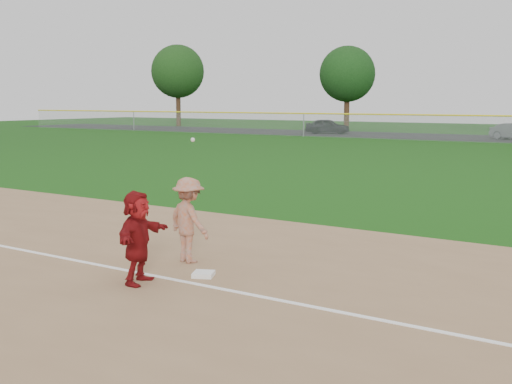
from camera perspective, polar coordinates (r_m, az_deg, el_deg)
The scene contains 8 objects.
ground at distance 11.78m, azimuth -4.00°, elevation -7.14°, with size 160.00×160.00×0.00m, color #14470D.
foul_line at distance 11.17m, azimuth -6.49°, elevation -7.90°, with size 60.00×0.10×0.01m, color white.
first_base at distance 11.45m, azimuth -4.69°, elevation -7.29°, with size 0.36×0.36×0.08m, color white.
base_runner at distance 11.01m, azimuth -10.47°, elevation -3.97°, with size 1.48×0.47×1.59m, color maroon.
car_left at distance 61.09m, azimuth 6.39°, elevation 5.84°, with size 1.66×4.13×1.41m, color black.
first_base_play at distance 12.32m, azimuth -5.99°, elevation -2.49°, with size 1.18×0.86×2.41m.
tree_0 at distance 79.54m, azimuth -6.97°, elevation 10.58°, with size 6.40×6.40×9.81m.
tree_1 at distance 68.50m, azimuth 8.12°, elevation 10.33°, with size 5.80×5.80×8.75m.
Camera 1 is at (6.84, -9.07, 3.10)m, focal length 45.00 mm.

